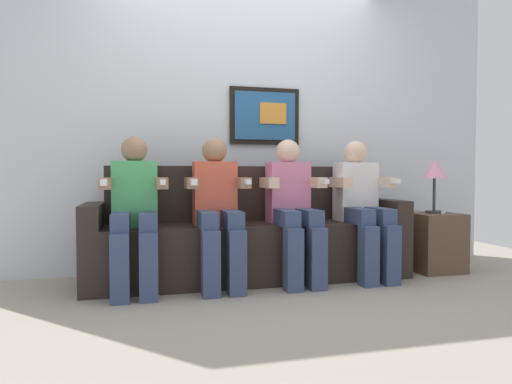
{
  "coord_description": "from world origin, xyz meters",
  "views": [
    {
      "loc": [
        -0.82,
        -3.08,
        0.83
      ],
      "look_at": [
        0.0,
        0.15,
        0.7
      ],
      "focal_mm": 31.06,
      "sensor_mm": 36.0,
      "label": 1
    }
  ],
  "objects_px": {
    "person_left_center": "(217,205)",
    "side_table_right": "(434,242)",
    "person_leftmost": "(135,206)",
    "spare_remote_on_table": "(438,212)",
    "table_lamp": "(434,171)",
    "person_right_center": "(293,204)",
    "couch": "(251,240)",
    "person_rightmost": "(362,203)"
  },
  "relations": [
    {
      "from": "person_left_center",
      "to": "side_table_right",
      "type": "height_order",
      "value": "person_left_center"
    },
    {
      "from": "person_leftmost",
      "to": "spare_remote_on_table",
      "type": "height_order",
      "value": "person_leftmost"
    },
    {
      "from": "table_lamp",
      "to": "side_table_right",
      "type": "bearing_deg",
      "value": -89.9
    },
    {
      "from": "person_leftmost",
      "to": "person_right_center",
      "type": "xyz_separation_m",
      "value": [
        1.18,
        0.0,
        -0.0
      ]
    },
    {
      "from": "side_table_right",
      "to": "couch",
      "type": "bearing_deg",
      "value": 176.16
    },
    {
      "from": "couch",
      "to": "person_rightmost",
      "type": "bearing_deg",
      "value": -10.77
    },
    {
      "from": "person_right_center",
      "to": "person_rightmost",
      "type": "relative_size",
      "value": 1.0
    },
    {
      "from": "person_left_center",
      "to": "table_lamp",
      "type": "relative_size",
      "value": 2.41
    },
    {
      "from": "couch",
      "to": "table_lamp",
      "type": "distance_m",
      "value": 1.7
    },
    {
      "from": "person_left_center",
      "to": "side_table_right",
      "type": "relative_size",
      "value": 2.22
    },
    {
      "from": "table_lamp",
      "to": "spare_remote_on_table",
      "type": "xyz_separation_m",
      "value": [
        0.04,
        -0.01,
        -0.35
      ]
    },
    {
      "from": "person_rightmost",
      "to": "side_table_right",
      "type": "height_order",
      "value": "person_rightmost"
    },
    {
      "from": "couch",
      "to": "person_right_center",
      "type": "xyz_separation_m",
      "value": [
        0.3,
        -0.17,
        0.29
      ]
    },
    {
      "from": "spare_remote_on_table",
      "to": "couch",
      "type": "bearing_deg",
      "value": 176.21
    },
    {
      "from": "person_leftmost",
      "to": "table_lamp",
      "type": "relative_size",
      "value": 2.41
    },
    {
      "from": "table_lamp",
      "to": "spare_remote_on_table",
      "type": "distance_m",
      "value": 0.35
    },
    {
      "from": "person_leftmost",
      "to": "person_rightmost",
      "type": "relative_size",
      "value": 1.0
    },
    {
      "from": "side_table_right",
      "to": "table_lamp",
      "type": "relative_size",
      "value": 1.09
    },
    {
      "from": "person_left_center",
      "to": "couch",
      "type": "bearing_deg",
      "value": 29.79
    },
    {
      "from": "couch",
      "to": "person_right_center",
      "type": "height_order",
      "value": "person_right_center"
    },
    {
      "from": "couch",
      "to": "person_leftmost",
      "type": "distance_m",
      "value": 0.95
    },
    {
      "from": "spare_remote_on_table",
      "to": "side_table_right",
      "type": "bearing_deg",
      "value": 178.27
    },
    {
      "from": "person_rightmost",
      "to": "spare_remote_on_table",
      "type": "height_order",
      "value": "person_rightmost"
    },
    {
      "from": "person_right_center",
      "to": "side_table_right",
      "type": "bearing_deg",
      "value": 2.67
    },
    {
      "from": "person_left_center",
      "to": "person_rightmost",
      "type": "relative_size",
      "value": 1.0
    },
    {
      "from": "person_leftmost",
      "to": "person_rightmost",
      "type": "bearing_deg",
      "value": 0.02
    },
    {
      "from": "person_right_center",
      "to": "table_lamp",
      "type": "bearing_deg",
      "value": 3.06
    },
    {
      "from": "person_right_center",
      "to": "spare_remote_on_table",
      "type": "height_order",
      "value": "person_right_center"
    },
    {
      "from": "person_leftmost",
      "to": "person_right_center",
      "type": "relative_size",
      "value": 1.0
    },
    {
      "from": "person_leftmost",
      "to": "table_lamp",
      "type": "distance_m",
      "value": 2.5
    },
    {
      "from": "person_left_center",
      "to": "person_right_center",
      "type": "bearing_deg",
      "value": 0.05
    },
    {
      "from": "person_left_center",
      "to": "side_table_right",
      "type": "bearing_deg",
      "value": 1.85
    },
    {
      "from": "couch",
      "to": "spare_remote_on_table",
      "type": "distance_m",
      "value": 1.66
    },
    {
      "from": "spare_remote_on_table",
      "to": "table_lamp",
      "type": "bearing_deg",
      "value": 165.13
    },
    {
      "from": "side_table_right",
      "to": "person_left_center",
      "type": "bearing_deg",
      "value": -178.15
    },
    {
      "from": "person_leftmost",
      "to": "person_left_center",
      "type": "distance_m",
      "value": 0.59
    },
    {
      "from": "couch",
      "to": "person_right_center",
      "type": "relative_size",
      "value": 2.26
    },
    {
      "from": "person_leftmost",
      "to": "person_right_center",
      "type": "height_order",
      "value": "same"
    },
    {
      "from": "person_left_center",
      "to": "table_lamp",
      "type": "distance_m",
      "value": 1.92
    },
    {
      "from": "person_rightmost",
      "to": "spare_remote_on_table",
      "type": "relative_size",
      "value": 8.54
    },
    {
      "from": "person_leftmost",
      "to": "person_left_center",
      "type": "relative_size",
      "value": 1.0
    },
    {
      "from": "person_leftmost",
      "to": "table_lamp",
      "type": "bearing_deg",
      "value": 1.62
    }
  ]
}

